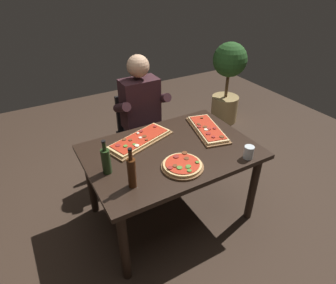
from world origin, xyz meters
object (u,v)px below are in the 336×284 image
Objects in this scene: pizza_round_far at (182,166)px; tumbler_near_camera at (249,153)px; diner_chair at (139,129)px; potted_plant_corner at (228,79)px; dining_table at (171,159)px; pizza_rectangular_left at (207,129)px; oil_bottle_amber at (132,172)px; seated_diner at (142,113)px; wine_bottle_dark at (106,160)px; pizza_rectangular_front at (140,140)px.

tumbler_near_camera is at bearing -15.78° from pizza_round_far.
potted_plant_corner is at bearing 14.12° from diner_chair.
dining_table is 2.39× the size of pizza_rectangular_left.
seated_diner reaches higher than oil_bottle_amber.
potted_plant_corner reaches higher than tumbler_near_camera.
pizza_rectangular_left is 0.88m from diner_chair.
wine_bottle_dark reaches higher than pizza_round_far.
oil_bottle_amber is 0.36× the size of diner_chair.
tumbler_near_camera is at bearing -70.92° from seated_diner.
tumbler_near_camera is 2.04m from potted_plant_corner.
pizza_round_far is at bearing -24.21° from wine_bottle_dark.
seated_diner reaches higher than diner_chair.
pizza_rectangular_front and pizza_rectangular_left have the same top height.
diner_chair is 0.65× the size of seated_diner.
wine_bottle_dark is at bearing 113.44° from oil_bottle_amber.
oil_bottle_amber is (-0.41, -0.00, 0.10)m from pizza_round_far.
pizza_rectangular_left is 2.12× the size of wine_bottle_dark.
tumbler_near_camera is (0.03, -0.50, 0.03)m from pizza_rectangular_left.
tumbler_near_camera is at bearing -8.82° from oil_bottle_amber.
wine_bottle_dark is (-1.01, -0.12, 0.09)m from pizza_rectangular_left.
pizza_round_far is 3.09× the size of tumbler_near_camera.
potted_plant_corner is at bearing 28.84° from pizza_rectangular_front.
pizza_round_far is 2.28m from potted_plant_corner.
pizza_round_far is 0.42m from oil_bottle_amber.
pizza_rectangular_front is at bearing -117.61° from seated_diner.
oil_bottle_amber is at bearing -66.56° from wine_bottle_dark.
oil_bottle_amber is (0.10, -0.23, 0.02)m from wine_bottle_dark.
potted_plant_corner is at bearing 18.15° from seated_diner.
wine_bottle_dark is 0.88× the size of oil_bottle_amber.
potted_plant_corner reaches higher than wine_bottle_dark.
pizza_round_far reaches higher than dining_table.
pizza_rectangular_front is 0.49× the size of seated_diner.
oil_bottle_amber is at bearing -116.08° from diner_chair.
pizza_round_far is 1.00m from seated_diner.
potted_plant_corner is at bearing 37.01° from dining_table.
wine_bottle_dark is at bearing -126.32° from diner_chair.
pizza_round_far is 0.37× the size of diner_chair.
pizza_rectangular_left is 0.67× the size of diner_chair.
diner_chair is (-0.36, 0.75, -0.27)m from pizza_rectangular_left.
oil_bottle_amber is at bearing -150.82° from dining_table.
potted_plant_corner reaches higher than pizza_round_far.
pizza_round_far is 1.04× the size of oil_bottle_amber.
potted_plant_corner is (2.22, 1.27, -0.19)m from wine_bottle_dark.
pizza_rectangular_front is 0.56m from seated_diner.
tumbler_near_camera is 0.08× the size of seated_diner.
seated_diner is at bearing -161.85° from potted_plant_corner.
tumbler_near_camera reaches higher than pizza_round_far.
seated_diner is at bearing -90.00° from diner_chair.
wine_bottle_dark is 1.11m from tumbler_near_camera.
wine_bottle_dark is at bearing -145.66° from pizza_rectangular_front.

